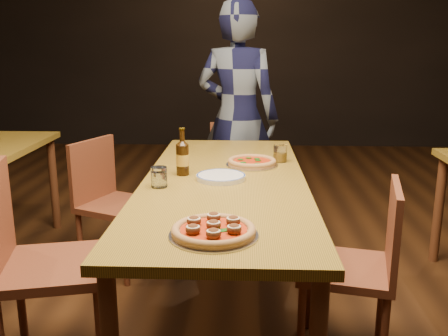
{
  "coord_description": "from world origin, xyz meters",
  "views": [
    {
      "loc": [
        0.09,
        -2.38,
        1.41
      ],
      "look_at": [
        0.0,
        -0.05,
        0.82
      ],
      "focal_mm": 40.0,
      "sensor_mm": 36.0,
      "label": 1
    }
  ],
  "objects_px": {
    "chair_end": "(238,177)",
    "water_glass": "(159,177)",
    "chair_main_e": "(346,267)",
    "pizza_margherita": "(252,162)",
    "table_main": "(224,193)",
    "beer_bottle": "(183,159)",
    "chair_main_nw": "(53,265)",
    "amber_glass": "(280,153)",
    "diner": "(238,118)",
    "plate_stack": "(221,177)",
    "pizza_meatball": "(214,230)",
    "chair_main_sw": "(118,204)"
  },
  "relations": [
    {
      "from": "chair_main_sw",
      "to": "chair_end",
      "type": "bearing_deg",
      "value": -22.7
    },
    {
      "from": "chair_main_nw",
      "to": "diner",
      "type": "height_order",
      "value": "diner"
    },
    {
      "from": "pizza_meatball",
      "to": "chair_main_e",
      "type": "bearing_deg",
      "value": 37.96
    },
    {
      "from": "chair_main_sw",
      "to": "chair_end",
      "type": "distance_m",
      "value": 1.01
    },
    {
      "from": "beer_bottle",
      "to": "water_glass",
      "type": "bearing_deg",
      "value": -110.68
    },
    {
      "from": "chair_main_e",
      "to": "amber_glass",
      "type": "distance_m",
      "value": 0.82
    },
    {
      "from": "table_main",
      "to": "chair_main_e",
      "type": "relative_size",
      "value": 2.32
    },
    {
      "from": "plate_stack",
      "to": "water_glass",
      "type": "xyz_separation_m",
      "value": [
        -0.28,
        -0.14,
        0.04
      ]
    },
    {
      "from": "pizza_meatball",
      "to": "plate_stack",
      "type": "height_order",
      "value": "pizza_meatball"
    },
    {
      "from": "water_glass",
      "to": "table_main",
      "type": "bearing_deg",
      "value": 25.89
    },
    {
      "from": "chair_end",
      "to": "amber_glass",
      "type": "distance_m",
      "value": 0.96
    },
    {
      "from": "pizza_meatball",
      "to": "pizza_margherita",
      "type": "bearing_deg",
      "value": 81.87
    },
    {
      "from": "beer_bottle",
      "to": "amber_glass",
      "type": "bearing_deg",
      "value": 30.91
    },
    {
      "from": "amber_glass",
      "to": "chair_main_sw",
      "type": "bearing_deg",
      "value": 171.18
    },
    {
      "from": "chair_end",
      "to": "diner",
      "type": "height_order",
      "value": "diner"
    },
    {
      "from": "chair_main_sw",
      "to": "pizza_meatball",
      "type": "distance_m",
      "value": 1.49
    },
    {
      "from": "chair_end",
      "to": "pizza_meatball",
      "type": "relative_size",
      "value": 2.69
    },
    {
      "from": "chair_main_e",
      "to": "amber_glass",
      "type": "relative_size",
      "value": 9.04
    },
    {
      "from": "plate_stack",
      "to": "pizza_meatball",
      "type": "bearing_deg",
      "value": -89.3
    },
    {
      "from": "chair_main_e",
      "to": "chair_end",
      "type": "height_order",
      "value": "chair_main_e"
    },
    {
      "from": "plate_stack",
      "to": "diner",
      "type": "relative_size",
      "value": 0.14
    },
    {
      "from": "chair_end",
      "to": "pizza_margherita",
      "type": "bearing_deg",
      "value": -90.9
    },
    {
      "from": "plate_stack",
      "to": "beer_bottle",
      "type": "relative_size",
      "value": 1.04
    },
    {
      "from": "chair_main_sw",
      "to": "chair_end",
      "type": "relative_size",
      "value": 1.01
    },
    {
      "from": "chair_main_sw",
      "to": "chair_main_e",
      "type": "distance_m",
      "value": 1.5
    },
    {
      "from": "chair_end",
      "to": "amber_glass",
      "type": "relative_size",
      "value": 8.91
    },
    {
      "from": "pizza_margherita",
      "to": "beer_bottle",
      "type": "bearing_deg",
      "value": -148.6
    },
    {
      "from": "water_glass",
      "to": "diner",
      "type": "height_order",
      "value": "diner"
    },
    {
      "from": "amber_glass",
      "to": "table_main",
      "type": "bearing_deg",
      "value": -127.86
    },
    {
      "from": "diner",
      "to": "chair_main_sw",
      "type": "bearing_deg",
      "value": 63.65
    },
    {
      "from": "pizza_margherita",
      "to": "chair_main_e",
      "type": "bearing_deg",
      "value": -54.9
    },
    {
      "from": "table_main",
      "to": "beer_bottle",
      "type": "bearing_deg",
      "value": 160.38
    },
    {
      "from": "pizza_margherita",
      "to": "amber_glass",
      "type": "xyz_separation_m",
      "value": [
        0.16,
        0.09,
        0.03
      ]
    },
    {
      "from": "chair_end",
      "to": "water_glass",
      "type": "xyz_separation_m",
      "value": [
        -0.35,
        -1.38,
        0.37
      ]
    },
    {
      "from": "amber_glass",
      "to": "diner",
      "type": "distance_m",
      "value": 0.96
    },
    {
      "from": "chair_main_sw",
      "to": "beer_bottle",
      "type": "relative_size",
      "value": 3.67
    },
    {
      "from": "chair_main_sw",
      "to": "pizza_margherita",
      "type": "xyz_separation_m",
      "value": [
        0.82,
        -0.24,
        0.34
      ]
    },
    {
      "from": "chair_main_sw",
      "to": "beer_bottle",
      "type": "bearing_deg",
      "value": -110.91
    },
    {
      "from": "table_main",
      "to": "beer_bottle",
      "type": "height_order",
      "value": "beer_bottle"
    },
    {
      "from": "chair_main_e",
      "to": "pizza_margherita",
      "type": "height_order",
      "value": "chair_main_e"
    },
    {
      "from": "chair_end",
      "to": "water_glass",
      "type": "bearing_deg",
      "value": -110.6
    },
    {
      "from": "chair_main_nw",
      "to": "beer_bottle",
      "type": "xyz_separation_m",
      "value": [
        0.5,
        0.52,
        0.35
      ]
    },
    {
      "from": "chair_main_sw",
      "to": "plate_stack",
      "type": "bearing_deg",
      "value": -105.3
    },
    {
      "from": "table_main",
      "to": "chair_main_sw",
      "type": "height_order",
      "value": "chair_main_sw"
    },
    {
      "from": "beer_bottle",
      "to": "amber_glass",
      "type": "distance_m",
      "value": 0.6
    },
    {
      "from": "pizza_meatball",
      "to": "pizza_margherita",
      "type": "xyz_separation_m",
      "value": [
        0.15,
        1.04,
        -0.0
      ]
    },
    {
      "from": "table_main",
      "to": "diner",
      "type": "bearing_deg",
      "value": 87.99
    },
    {
      "from": "chair_main_e",
      "to": "water_glass",
      "type": "relative_size",
      "value": 9.04
    },
    {
      "from": "amber_glass",
      "to": "diner",
      "type": "relative_size",
      "value": 0.06
    },
    {
      "from": "chair_end",
      "to": "amber_glass",
      "type": "height_order",
      "value": "chair_end"
    }
  ]
}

